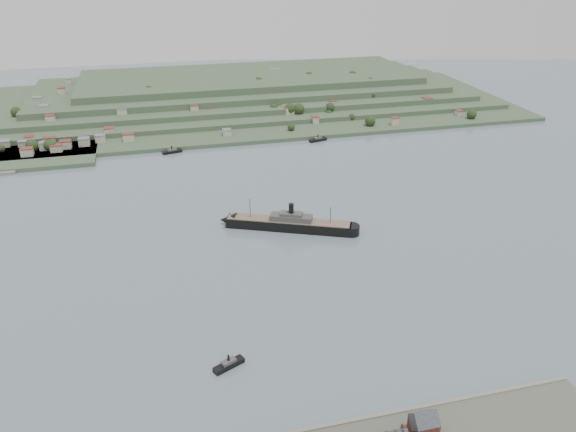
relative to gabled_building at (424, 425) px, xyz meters
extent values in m
plane|color=slate|center=(-27.50, 164.00, -8.19)|extent=(1400.00, 1400.00, 0.00)
cube|color=gray|center=(-27.50, 15.00, -6.89)|extent=(220.00, 2.00, 2.60)
cube|color=#441D18|center=(0.00, 0.00, -1.69)|extent=(10.00, 10.00, 9.00)
cube|color=#323539|center=(0.00, 0.00, 2.81)|extent=(10.40, 10.18, 10.18)
cube|color=#364B32|center=(-27.50, 524.00, -6.19)|extent=(760.00, 260.00, 4.00)
cube|color=#364B32|center=(-7.50, 549.00, -1.69)|extent=(680.00, 220.00, 5.00)
cube|color=#364B32|center=(7.50, 564.00, 3.81)|extent=(600.00, 200.00, 6.00)
cube|color=#364B32|center=(22.50, 579.00, 10.31)|extent=(520.00, 180.00, 7.00)
cube|color=#364B32|center=(37.50, 594.00, 17.81)|extent=(440.00, 160.00, 8.00)
cube|color=#364B32|center=(-227.50, 414.00, -6.19)|extent=(150.00, 90.00, 4.00)
cube|color=gray|center=(-232.50, 372.00, -6.79)|extent=(22.00, 14.00, 2.80)
cube|color=black|center=(-7.71, 201.02, -4.63)|extent=(88.64, 48.06, 7.12)
cone|color=black|center=(-49.57, 219.47, -4.63)|extent=(16.08, 16.08, 12.20)
cylinder|color=black|center=(34.15, 182.57, -4.63)|extent=(12.20, 12.20, 7.12)
cube|color=#705C4B|center=(-7.71, 201.02, -0.77)|extent=(86.37, 46.31, 0.61)
cube|color=#464341|center=(-5.85, 200.20, 1.47)|extent=(31.60, 20.67, 4.07)
cube|color=#464341|center=(-5.85, 200.20, 4.22)|extent=(17.75, 13.07, 2.54)
cylinder|color=black|center=(-5.85, 200.20, 8.08)|extent=(3.66, 3.66, 9.15)
cylinder|color=#45301F|center=(-33.76, 212.50, 6.05)|extent=(0.51, 0.51, 16.26)
cylinder|color=#45301F|center=(20.19, 188.72, 5.03)|extent=(0.51, 0.51, 14.23)
cube|color=black|center=(-72.68, 64.58, -6.87)|extent=(16.76, 10.91, 2.63)
cube|color=#464341|center=(-72.68, 64.58, -4.90)|extent=(8.19, 6.30, 1.97)
cylinder|color=black|center=(-72.68, 64.58, -2.70)|extent=(1.10, 1.10, 3.84)
cube|color=black|center=(-79.86, 389.00, -6.88)|extent=(20.24, 9.61, 2.60)
cube|color=#464341|center=(-79.86, 389.00, -4.93)|extent=(9.53, 6.18, 1.95)
cylinder|color=black|center=(-79.86, 389.00, -2.76)|extent=(1.08, 1.08, 3.80)
cube|color=black|center=(71.99, 389.00, -6.90)|extent=(20.02, 10.09, 2.57)
cube|color=#464341|center=(71.99, 389.00, -4.97)|extent=(9.49, 6.35, 1.93)
cylinder|color=black|center=(71.99, 389.00, -2.83)|extent=(1.07, 1.07, 3.75)
camera|label=1|loc=(-97.23, -152.93, 182.35)|focal=35.00mm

